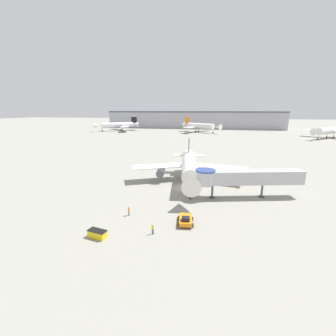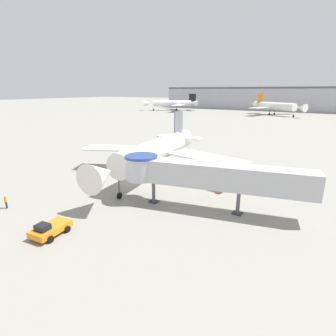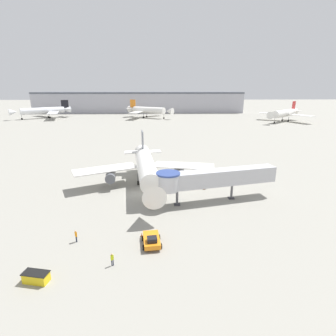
{
  "view_description": "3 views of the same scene",
  "coord_description": "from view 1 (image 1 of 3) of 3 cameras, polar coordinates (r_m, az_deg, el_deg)",
  "views": [
    {
      "loc": [
        6.68,
        -50.02,
        18.07
      ],
      "look_at": [
        -2.58,
        -3.1,
        5.47
      ],
      "focal_mm": 24.0,
      "sensor_mm": 36.0,
      "label": 1
    },
    {
      "loc": [
        25.44,
        -30.57,
        13.97
      ],
      "look_at": [
        6.3,
        0.01,
        3.2
      ],
      "focal_mm": 28.0,
      "sensor_mm": 36.0,
      "label": 2
    },
    {
      "loc": [
        4.32,
        -47.13,
        19.86
      ],
      "look_at": [
        5.83,
        1.2,
        4.9
      ],
      "focal_mm": 28.0,
      "sensor_mm": 36.0,
      "label": 3
    }
  ],
  "objects": [
    {
      "name": "ground_plane",
      "position": [
        53.6,
        3.36,
        -4.97
      ],
      "size": [
        800.0,
        800.0,
        0.0
      ],
      "primitive_type": "plane",
      "color": "gray"
    },
    {
      "name": "service_container_yellow",
      "position": [
        35.33,
        -17.49,
        -15.66
      ],
      "size": [
        2.95,
        1.79,
        1.17
      ],
      "rotation": [
        0.0,
        0.0,
        -0.2
      ],
      "color": "yellow",
      "rests_on": "ground_plane"
    },
    {
      "name": "jet_bridge",
      "position": [
        48.85,
        18.28,
        -2.23
      ],
      "size": [
        22.12,
        8.0,
        6.11
      ],
      "rotation": [
        0.0,
        0.0,
        0.23
      ],
      "color": "#B7B7BC",
      "rests_on": "ground_plane"
    },
    {
      "name": "terminal_building",
      "position": [
        226.03,
        6.52,
        12.12
      ],
      "size": [
        165.45,
        24.8,
        16.11
      ],
      "color": "#A8A8B2",
      "rests_on": "ground_plane"
    },
    {
      "name": "pushback_tug_orange",
      "position": [
        37.39,
        4.52,
        -12.98
      ],
      "size": [
        2.77,
        4.04,
        1.55
      ],
      "rotation": [
        0.0,
        0.0,
        0.11
      ],
      "color": "orange",
      "rests_on": "ground_plane"
    },
    {
      "name": "background_jet_red_tail",
      "position": [
        175.0,
        35.77,
        7.74
      ],
      "size": [
        29.59,
        28.61,
        11.51
      ],
      "rotation": [
        0.0,
        0.0,
        -0.83
      ],
      "color": "white",
      "rests_on": "ground_plane"
    },
    {
      "name": "ground_crew_marshaller",
      "position": [
        34.46,
        -3.9,
        -15.07
      ],
      "size": [
        0.36,
        0.33,
        1.64
      ],
      "rotation": [
        0.0,
        0.0,
        0.58
      ],
      "color": "#1E2338",
      "rests_on": "ground_plane"
    },
    {
      "name": "traffic_cone_starboard_wing",
      "position": [
        55.48,
        17.34,
        -4.53
      ],
      "size": [
        0.49,
        0.49,
        0.8
      ],
      "color": "black",
      "rests_on": "ground_plane"
    },
    {
      "name": "ground_crew_wing_walker",
      "position": [
        40.34,
        -9.94,
        -10.52
      ],
      "size": [
        0.35,
        0.38,
        1.73
      ],
      "rotation": [
        0.0,
        0.0,
        5.35
      ],
      "color": "#1E2338",
      "rests_on": "ground_plane"
    },
    {
      "name": "background_jet_black_tail",
      "position": [
        198.98,
        -12.44,
        10.65
      ],
      "size": [
        34.53,
        35.26,
        11.45
      ],
      "rotation": [
        0.0,
        0.0,
        -0.96
      ],
      "color": "silver",
      "rests_on": "ground_plane"
    },
    {
      "name": "main_airplane",
      "position": [
        55.66,
        5.45,
        0.33
      ],
      "size": [
        29.88,
        29.03,
        10.12
      ],
      "rotation": [
        0.0,
        0.0,
        0.13
      ],
      "color": "white",
      "rests_on": "ground_plane"
    },
    {
      "name": "background_jet_orange_tail",
      "position": [
        183.07,
        8.04,
        10.56
      ],
      "size": [
        32.52,
        32.14,
        11.76
      ],
      "rotation": [
        0.0,
        0.0,
        1.01
      ],
      "color": "white",
      "rests_on": "ground_plane"
    },
    {
      "name": "traffic_cone_near_nose",
      "position": [
        39.48,
        2.71,
        -12.02
      ],
      "size": [
        0.37,
        0.37,
        0.62
      ],
      "color": "black",
      "rests_on": "ground_plane"
    }
  ]
}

